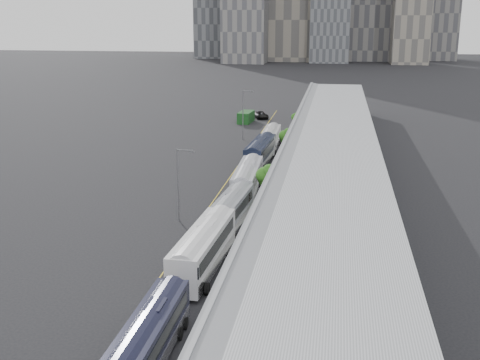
% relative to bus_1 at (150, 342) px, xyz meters
% --- Properties ---
extents(sidewalk, '(10.00, 170.00, 0.12)m').
position_rel_bus_1_xyz_m(sidewalk, '(7.19, 35.09, -1.45)').
color(sidewalk, gray).
rests_on(sidewalk, ground).
extents(lane_line, '(0.12, 160.00, 0.02)m').
position_rel_bus_1_xyz_m(lane_line, '(-3.31, 35.09, -1.50)').
color(lane_line, gold).
rests_on(lane_line, ground).
extents(depot, '(12.45, 160.40, 7.20)m').
position_rel_bus_1_xyz_m(depot, '(11.19, 35.09, 2.00)').
color(depot, gray).
rests_on(depot, ground).
extents(bus_1, '(2.75, 12.26, 3.58)m').
position_rel_bus_1_xyz_m(bus_1, '(0.00, 0.00, 0.00)').
color(bus_1, black).
rests_on(bus_1, ground).
extents(bus_2, '(3.49, 14.15, 4.10)m').
position_rel_bus_1_xyz_m(bus_2, '(0.22, 15.56, 0.22)').
color(bus_2, silver).
rests_on(bus_2, ground).
extents(bus_3, '(3.43, 12.83, 3.71)m').
position_rel_bus_1_xyz_m(bus_3, '(0.58, 27.50, 0.05)').
color(bus_3, gray).
rests_on(bus_3, ground).
extents(bus_4, '(3.17, 13.74, 3.99)m').
position_rel_bus_1_xyz_m(bus_4, '(0.51, 40.51, 0.18)').
color(bus_4, '#B5B6C0').
rests_on(bus_4, ground).
extents(bus_5, '(3.47, 13.77, 3.99)m').
position_rel_bus_1_xyz_m(bus_5, '(-0.00, 57.44, 0.17)').
color(bus_5, black).
rests_on(bus_5, ground).
extents(bus_6, '(2.86, 12.86, 3.75)m').
position_rel_bus_1_xyz_m(bus_6, '(0.33, 68.68, 0.07)').
color(bus_6, silver).
rests_on(bus_6, ground).
extents(tree_1, '(1.04, 1.04, 3.36)m').
position_rel_bus_1_xyz_m(tree_1, '(4.47, 15.52, 1.22)').
color(tree_1, black).
rests_on(tree_1, ground).
extents(tree_2, '(2.64, 2.64, 5.17)m').
position_rel_bus_1_xyz_m(tree_2, '(3.67, 36.47, 2.33)').
color(tree_2, black).
rests_on(tree_2, ground).
extents(tree_3, '(2.49, 2.49, 4.83)m').
position_rel_bus_1_xyz_m(tree_3, '(3.75, 63.45, 2.07)').
color(tree_3, black).
rests_on(tree_3, ground).
extents(tree_4, '(1.95, 1.95, 4.53)m').
position_rel_bus_1_xyz_m(tree_4, '(4.02, 83.09, 2.01)').
color(tree_4, black).
rests_on(tree_4, ground).
extents(street_lamp_near, '(2.04, 0.22, 8.34)m').
position_rel_bus_1_xyz_m(street_lamp_near, '(-5.46, 28.76, 3.34)').
color(street_lamp_near, '#59595E').
rests_on(street_lamp_near, ground).
extents(street_lamp_far, '(2.04, 0.22, 9.40)m').
position_rel_bus_1_xyz_m(street_lamp_far, '(-5.66, 76.77, 3.88)').
color(street_lamp_far, '#59595E').
rests_on(street_lamp_far, ground).
extents(shipping_container, '(3.12, 6.40, 2.42)m').
position_rel_bus_1_xyz_m(shipping_container, '(-8.26, 96.26, -0.30)').
color(shipping_container, '#133E15').
rests_on(shipping_container, ground).
extents(suv, '(4.68, 6.33, 1.60)m').
position_rel_bus_1_xyz_m(suv, '(-5.74, 102.44, -0.71)').
color(suv, black).
rests_on(suv, ground).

